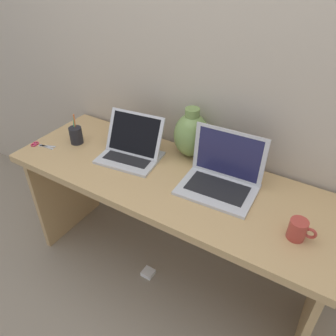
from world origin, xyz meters
TOP-DOWN VIEW (x-y plane):
  - ground_plane at (0.00, 0.00)m, footprint 6.00×6.00m
  - back_wall at (0.00, 0.34)m, footprint 4.40×0.04m
  - desk at (0.00, 0.00)m, footprint 1.69×0.59m
  - laptop_left at (-0.26, 0.05)m, footprint 0.34×0.28m
  - laptop_right at (0.25, 0.08)m, footprint 0.36×0.28m
  - green_vase at (0.00, 0.24)m, footprint 0.19×0.19m
  - coffee_mug at (0.65, -0.08)m, footprint 0.11×0.07m
  - pen_cup at (-0.62, 0.00)m, footprint 0.07×0.07m
  - scissors at (-0.78, -0.14)m, footprint 0.15×0.07m
  - power_brick at (-0.09, -0.08)m, footprint 0.07×0.07m

SIDE VIEW (x-z plane):
  - ground_plane at x=0.00m, z-range 0.00..0.00m
  - power_brick at x=-0.09m, z-range 0.00..0.03m
  - desk at x=0.00m, z-range 0.22..0.98m
  - scissors at x=-0.78m, z-range 0.75..0.76m
  - coffee_mug at x=0.65m, z-range 0.75..0.84m
  - pen_cup at x=-0.62m, z-range 0.72..0.89m
  - laptop_left at x=-0.26m, z-range 0.70..0.92m
  - laptop_right at x=0.25m, z-range 0.69..0.95m
  - green_vase at x=0.00m, z-range 0.74..1.01m
  - back_wall at x=0.00m, z-range 0.00..2.40m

